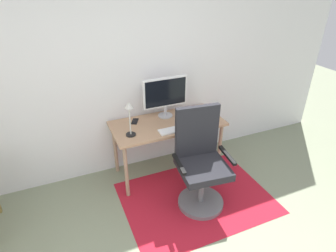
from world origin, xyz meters
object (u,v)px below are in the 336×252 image
object	(u,v)px
desk	(167,128)
cell_phone	(135,121)
computer_mouse	(200,124)
coffee_cup	(202,111)
desk_lamp	(129,113)
office_chair	(200,166)
monitor	(165,94)
keyboard	(177,129)

from	to	relation	value
desk	cell_phone	world-z (taller)	cell_phone
computer_mouse	coffee_cup	xyz separation A→B (m)	(0.16, 0.24, 0.03)
desk_lamp	cell_phone	bearing A→B (deg)	64.91
desk_lamp	office_chair	xyz separation A→B (m)	(0.60, -0.52, -0.50)
desk	coffee_cup	size ratio (longest dim) A/B	13.43
cell_phone	desk	bearing A→B (deg)	1.72
coffee_cup	office_chair	distance (m)	0.80
monitor	keyboard	xyz separation A→B (m)	(-0.01, -0.38, -0.29)
coffee_cup	desk_lamp	bearing A→B (deg)	-172.36
cell_phone	desk_lamp	xyz separation A→B (m)	(-0.13, -0.28, 0.26)
computer_mouse	office_chair	size ratio (longest dim) A/B	0.09
coffee_cup	cell_phone	size ratio (longest dim) A/B	0.71
desk	office_chair	world-z (taller)	office_chair
computer_mouse	desk	bearing A→B (deg)	145.08
monitor	cell_phone	size ratio (longest dim) A/B	3.96
desk	coffee_cup	bearing A→B (deg)	1.99
monitor	office_chair	xyz separation A→B (m)	(0.07, -0.80, -0.53)
desk	cell_phone	xyz separation A→B (m)	(-0.35, 0.17, 0.08)
monitor	cell_phone	world-z (taller)	monitor
desk	desk_lamp	bearing A→B (deg)	-166.93
desk	computer_mouse	xyz separation A→B (m)	(0.32, -0.22, 0.09)
computer_mouse	desk_lamp	bearing A→B (deg)	172.29
keyboard	coffee_cup	bearing A→B (deg)	26.64
computer_mouse	office_chair	distance (m)	0.53
desk_lamp	keyboard	bearing A→B (deg)	-10.47
desk_lamp	office_chair	size ratio (longest dim) A/B	0.35
monitor	desk_lamp	xyz separation A→B (m)	(-0.53, -0.28, -0.03)
keyboard	coffee_cup	size ratio (longest dim) A/B	4.34
monitor	office_chair	bearing A→B (deg)	-85.09
coffee_cup	cell_phone	distance (m)	0.85
desk	office_chair	size ratio (longest dim) A/B	1.19
keyboard	cell_phone	size ratio (longest dim) A/B	3.07
monitor	coffee_cup	xyz separation A→B (m)	(0.44, -0.15, -0.25)
office_chair	coffee_cup	bearing A→B (deg)	67.13
computer_mouse	office_chair	world-z (taller)	office_chair
cell_phone	office_chair	distance (m)	0.96
cell_phone	coffee_cup	bearing A→B (deg)	17.01
monitor	desk_lamp	bearing A→B (deg)	-151.87
keyboard	cell_phone	world-z (taller)	keyboard
coffee_cup	desk_lamp	world-z (taller)	desk_lamp
desk	computer_mouse	world-z (taller)	computer_mouse
keyboard	computer_mouse	world-z (taller)	computer_mouse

